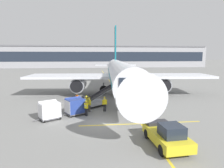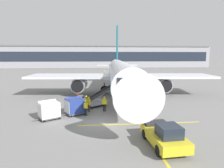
% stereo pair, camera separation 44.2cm
% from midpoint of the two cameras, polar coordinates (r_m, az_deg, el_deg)
% --- Properties ---
extents(ground_plane, '(600.00, 600.00, 0.00)m').
position_cam_midpoint_polar(ground_plane, '(19.03, -2.26, -11.66)').
color(ground_plane, slate).
extents(parked_airplane, '(30.76, 40.19, 13.59)m').
position_cam_midpoint_polar(parked_airplane, '(32.21, 3.05, 3.19)').
color(parked_airplane, silver).
rests_on(parked_airplane, ground).
extents(belt_loader, '(5.19, 4.12, 2.66)m').
position_cam_midpoint_polar(belt_loader, '(25.06, -4.66, -4.81)').
color(belt_loader, '#A3A8B2').
rests_on(belt_loader, ground).
extents(baggage_cart_lead, '(2.74, 2.41, 1.91)m').
position_cam_midpoint_polar(baggage_cart_lead, '(21.94, -10.48, -6.34)').
color(baggage_cart_lead, '#515156').
rests_on(baggage_cart_lead, ground).
extents(baggage_cart_second, '(2.74, 2.41, 1.91)m').
position_cam_midpoint_polar(baggage_cart_second, '(21.03, -17.66, -7.25)').
color(baggage_cart_second, '#515156').
rests_on(baggage_cart_second, ground).
extents(pushback_tug, '(2.43, 4.55, 1.83)m').
position_cam_midpoint_polar(pushback_tug, '(14.90, 16.08, -14.42)').
color(pushback_tug, gold).
rests_on(pushback_tug, ground).
extents(ground_crew_by_loader, '(0.38, 0.52, 1.74)m').
position_cam_midpoint_polar(ground_crew_by_loader, '(22.76, -6.29, -5.72)').
color(ground_crew_by_loader, '#514C42').
rests_on(ground_crew_by_loader, ground).
extents(ground_crew_by_carts, '(0.56, 0.30, 1.74)m').
position_cam_midpoint_polar(ground_crew_by_carts, '(22.75, -1.72, -5.68)').
color(ground_crew_by_carts, black).
rests_on(ground_crew_by_carts, ground).
extents(ground_crew_marshaller, '(0.56, 0.32, 1.74)m').
position_cam_midpoint_polar(ground_crew_marshaller, '(23.67, -7.10, -5.19)').
color(ground_crew_marshaller, '#514C42').
rests_on(ground_crew_marshaller, ground).
extents(ground_crew_wingwalker, '(0.44, 0.44, 1.74)m').
position_cam_midpoint_polar(ground_crew_wingwalker, '(21.26, -7.24, -6.75)').
color(ground_crew_wingwalker, black).
rests_on(ground_crew_wingwalker, ground).
extents(safety_cone_engine_keepout, '(0.67, 0.67, 0.75)m').
position_cam_midpoint_polar(safety_cone_engine_keepout, '(31.35, -9.72, -3.08)').
color(safety_cone_engine_keepout, black).
rests_on(safety_cone_engine_keepout, ground).
extents(apron_guidance_line_lead_in, '(0.20, 110.00, 0.01)m').
position_cam_midpoint_polar(apron_guidance_line_lead_in, '(32.03, 3.08, -3.38)').
color(apron_guidance_line_lead_in, yellow).
rests_on(apron_guidance_line_lead_in, ground).
extents(apron_guidance_line_stop_bar, '(12.00, 0.20, 0.01)m').
position_cam_midpoint_polar(apron_guidance_line_stop_bar, '(19.19, 8.99, -11.58)').
color(apron_guidance_line_stop_bar, yellow).
rests_on(apron_guidance_line_stop_bar, ground).
extents(terminal_building, '(136.92, 15.70, 12.30)m').
position_cam_midpoint_polar(terminal_building, '(114.29, -6.17, 8.10)').
color(terminal_building, '#939399').
rests_on(terminal_building, ground).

